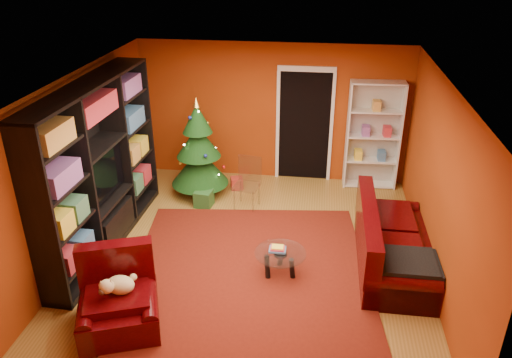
# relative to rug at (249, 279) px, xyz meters

# --- Properties ---
(floor) EXTENTS (5.00, 5.50, 0.05)m
(floor) POSITION_rel_rug_xyz_m (-0.04, 0.61, -0.04)
(floor) COLOR olive
(floor) RESTS_ON ground
(ceiling) EXTENTS (5.00, 5.50, 0.05)m
(ceiling) POSITION_rel_rug_xyz_m (-0.04, 0.61, 2.61)
(ceiling) COLOR silver
(ceiling) RESTS_ON wall_back
(wall_back) EXTENTS (5.00, 0.05, 2.60)m
(wall_back) POSITION_rel_rug_xyz_m (-0.04, 3.39, 1.29)
(wall_back) COLOR #94350D
(wall_back) RESTS_ON ground
(wall_left) EXTENTS (0.05, 5.50, 2.60)m
(wall_left) POSITION_rel_rug_xyz_m (-2.57, 0.61, 1.29)
(wall_left) COLOR #94350D
(wall_left) RESTS_ON ground
(wall_right) EXTENTS (0.05, 5.50, 2.60)m
(wall_right) POSITION_rel_rug_xyz_m (2.48, 0.61, 1.29)
(wall_right) COLOR #94350D
(wall_right) RESTS_ON ground
(doorway) EXTENTS (1.06, 0.60, 2.16)m
(doorway) POSITION_rel_rug_xyz_m (0.56, 3.34, 1.04)
(doorway) COLOR black
(doorway) RESTS_ON floor
(rug) EXTENTS (3.70, 4.18, 0.02)m
(rug) POSITION_rel_rug_xyz_m (0.00, 0.00, 0.00)
(rug) COLOR #61190D
(rug) RESTS_ON floor
(media_unit) EXTENTS (0.60, 3.26, 2.49)m
(media_unit) POSITION_rel_rug_xyz_m (-2.32, 0.69, 1.23)
(media_unit) COLOR black
(media_unit) RESTS_ON floor
(christmas_tree) EXTENTS (1.05, 1.05, 1.84)m
(christmas_tree) POSITION_rel_rug_xyz_m (-1.26, 2.42, 0.88)
(christmas_tree) COLOR #0E350F
(christmas_tree) RESTS_ON floor
(gift_box_green) EXTENTS (0.32, 0.32, 0.29)m
(gift_box_green) POSITION_rel_rug_xyz_m (-1.09, 1.97, 0.13)
(gift_box_green) COLOR #225922
(gift_box_green) RESTS_ON floor
(gift_box_red) EXTENTS (0.27, 0.27, 0.22)m
(gift_box_red) POSITION_rel_rug_xyz_m (-0.64, 2.71, 0.10)
(gift_box_red) COLOR maroon
(gift_box_red) RESTS_ON floor
(white_bookshelf) EXTENTS (0.96, 0.38, 2.06)m
(white_bookshelf) POSITION_rel_rug_xyz_m (1.81, 3.18, 0.99)
(white_bookshelf) COLOR white
(white_bookshelf) RESTS_ON floor
(armchair) EXTENTS (1.28, 1.28, 0.78)m
(armchair) POSITION_rel_rug_xyz_m (-1.40, -1.13, 0.38)
(armchair) COLOR black
(armchair) RESTS_ON rug
(dog) EXTENTS (0.48, 0.42, 0.25)m
(dog) POSITION_rel_rug_xyz_m (-1.37, -1.06, 0.57)
(dog) COLOR beige
(dog) RESTS_ON armchair
(sofa) EXTENTS (0.96, 2.13, 0.92)m
(sofa) POSITION_rel_rug_xyz_m (1.98, 0.61, 0.45)
(sofa) COLOR black
(sofa) RESTS_ON rug
(coffee_table) EXTENTS (0.72, 0.72, 0.45)m
(coffee_table) POSITION_rel_rug_xyz_m (0.41, 0.17, 0.18)
(coffee_table) COLOR gray
(coffee_table) RESTS_ON rug
(acrylic_chair) EXTENTS (0.49, 0.52, 0.81)m
(acrylic_chair) POSITION_rel_rug_xyz_m (-0.34, 2.03, 0.39)
(acrylic_chair) COLOR #66605B
(acrylic_chair) RESTS_ON rug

